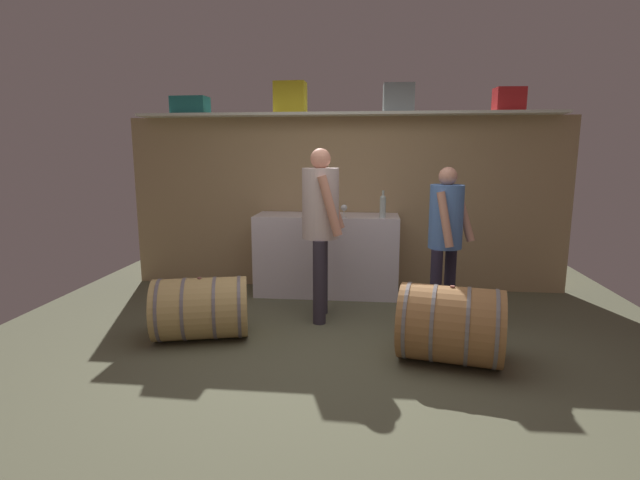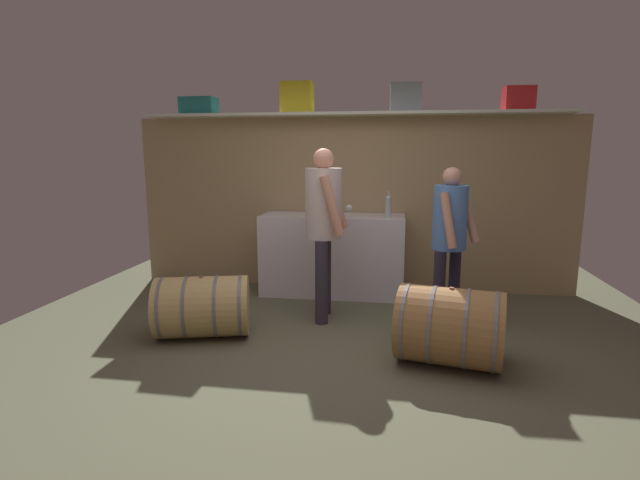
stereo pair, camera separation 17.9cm
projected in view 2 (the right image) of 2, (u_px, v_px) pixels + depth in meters
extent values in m
cube|color=#5A5C44|center=(334.00, 336.00, 4.39)|extent=(6.47, 7.63, 0.02)
cube|color=tan|center=(351.00, 204.00, 5.82)|extent=(5.27, 0.10, 2.07)
cube|color=silver|center=(351.00, 114.00, 5.49)|extent=(4.85, 0.40, 0.03)
cube|color=#217775|center=(199.00, 106.00, 5.74)|extent=(0.42, 0.27, 0.20)
cube|color=yellow|center=(297.00, 98.00, 5.55)|extent=(0.36, 0.25, 0.35)
cube|color=gray|center=(405.00, 98.00, 5.37)|extent=(0.35, 0.30, 0.31)
cube|color=red|center=(518.00, 99.00, 5.19)|extent=(0.33, 0.24, 0.25)
cube|color=white|center=(332.00, 255.00, 5.61)|extent=(1.65, 0.57, 0.94)
cylinder|color=#315134|center=(324.00, 207.00, 5.51)|extent=(0.07, 0.07, 0.19)
sphere|color=#315134|center=(324.00, 197.00, 5.49)|extent=(0.07, 0.07, 0.07)
cylinder|color=#315134|center=(324.00, 193.00, 5.48)|extent=(0.03, 0.03, 0.07)
cylinder|color=#B1C2BD|center=(388.00, 209.00, 5.26)|extent=(0.07, 0.07, 0.20)
sphere|color=#B1C2BD|center=(388.00, 198.00, 5.24)|extent=(0.06, 0.06, 0.06)
cylinder|color=#B1C2BD|center=(389.00, 194.00, 5.23)|extent=(0.03, 0.03, 0.08)
cylinder|color=white|center=(349.00, 217.00, 5.31)|extent=(0.06, 0.06, 0.00)
cylinder|color=white|center=(349.00, 214.00, 5.30)|extent=(0.01, 0.01, 0.08)
sphere|color=white|center=(349.00, 208.00, 5.29)|extent=(0.07, 0.07, 0.07)
sphere|color=maroon|center=(349.00, 209.00, 5.29)|extent=(0.04, 0.04, 0.04)
cylinder|color=#A06F40|center=(450.00, 326.00, 3.74)|extent=(0.90, 0.76, 0.61)
cylinder|color=slate|center=(407.00, 321.00, 3.86)|extent=(0.15, 0.61, 0.62)
cylinder|color=slate|center=(433.00, 324.00, 3.79)|extent=(0.15, 0.61, 0.62)
cylinder|color=slate|center=(467.00, 328.00, 3.70)|extent=(0.15, 0.61, 0.62)
cylinder|color=slate|center=(495.00, 332.00, 3.63)|extent=(0.15, 0.61, 0.62)
cylinder|color=#934B40|center=(452.00, 288.00, 3.69)|extent=(0.04, 0.04, 0.01)
cylinder|color=tan|center=(203.00, 307.00, 4.32)|extent=(0.93, 0.73, 0.55)
cylinder|color=slate|center=(163.00, 308.00, 4.29)|extent=(0.17, 0.55, 0.56)
cylinder|color=slate|center=(188.00, 307.00, 4.31)|extent=(0.17, 0.55, 0.56)
cylinder|color=slate|center=(217.00, 306.00, 4.34)|extent=(0.17, 0.55, 0.56)
cylinder|color=slate|center=(241.00, 305.00, 4.36)|extent=(0.17, 0.55, 0.56)
cylinder|color=#88514B|center=(201.00, 277.00, 4.27)|extent=(0.04, 0.04, 0.01)
cylinder|color=#2B263A|center=(439.00, 289.00, 4.56)|extent=(0.11, 0.11, 0.74)
cylinder|color=#2B263A|center=(454.00, 284.00, 4.75)|extent=(0.11, 0.11, 0.74)
cylinder|color=#5280C9|center=(450.00, 217.00, 4.54)|extent=(0.32, 0.32, 0.61)
sphere|color=tan|center=(452.00, 177.00, 4.47)|extent=(0.18, 0.18, 0.18)
cylinder|color=tan|center=(448.00, 220.00, 4.34)|extent=(0.20, 0.18, 0.52)
cylinder|color=tan|center=(469.00, 217.00, 4.59)|extent=(0.24, 0.21, 0.51)
cylinder|color=#332E3A|center=(322.00, 283.00, 4.63)|extent=(0.13, 0.13, 0.82)
cylinder|color=#332E3A|center=(325.00, 275.00, 4.93)|extent=(0.13, 0.13, 0.82)
cylinder|color=beige|center=(323.00, 203.00, 4.64)|extent=(0.36, 0.36, 0.68)
sphere|color=tan|center=(323.00, 159.00, 4.57)|extent=(0.20, 0.20, 0.20)
cylinder|color=tan|center=(332.00, 206.00, 4.43)|extent=(0.24, 0.09, 0.57)
cylinder|color=tan|center=(336.00, 202.00, 4.83)|extent=(0.26, 0.09, 0.57)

